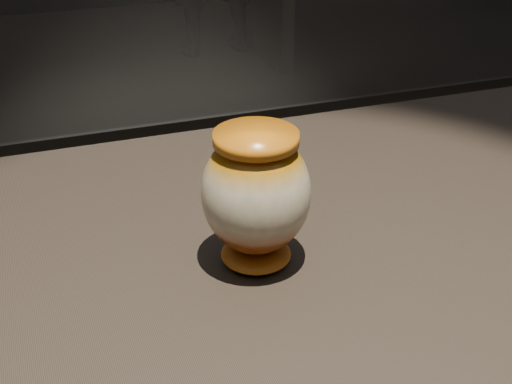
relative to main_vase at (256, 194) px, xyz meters
The scene contains 1 object.
main_vase is the anchor object (origin of this frame).
Camera 1 is at (-0.14, -0.70, 1.39)m, focal length 50.00 mm.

